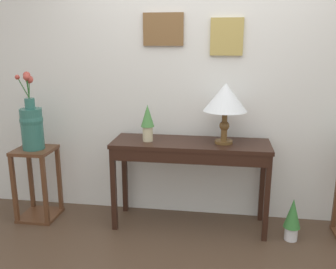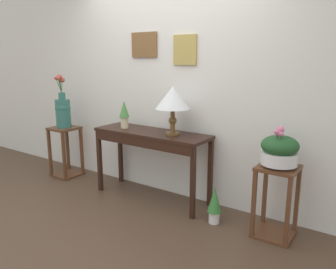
{
  "view_description": "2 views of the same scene",
  "coord_description": "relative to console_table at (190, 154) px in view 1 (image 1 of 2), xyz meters",
  "views": [
    {
      "loc": [
        0.19,
        -2.04,
        1.66
      ],
      "look_at": [
        -0.27,
        1.05,
        0.86
      ],
      "focal_mm": 39.08,
      "sensor_mm": 36.0,
      "label": 1
    },
    {
      "loc": [
        2.17,
        -1.87,
        1.6
      ],
      "look_at": [
        0.16,
        1.05,
        0.79
      ],
      "focal_mm": 35.73,
      "sensor_mm": 36.0,
      "label": 2
    }
  ],
  "objects": [
    {
      "name": "back_wall_with_art",
      "position": [
        0.07,
        0.33,
        0.71
      ],
      "size": [
        9.0,
        0.13,
        2.8
      ],
      "color": "silver",
      "rests_on": "ground"
    },
    {
      "name": "console_table",
      "position": [
        0.0,
        0.0,
        0.0
      ],
      "size": [
        1.38,
        0.44,
        0.8
      ],
      "color": "black",
      "rests_on": "ground"
    },
    {
      "name": "table_lamp",
      "position": [
        0.29,
        0.03,
        0.49
      ],
      "size": [
        0.37,
        0.37,
        0.52
      ],
      "color": "brown",
      "rests_on": "console_table"
    },
    {
      "name": "potted_plant_on_console",
      "position": [
        -0.38,
        -0.0,
        0.29
      ],
      "size": [
        0.12,
        0.12,
        0.33
      ],
      "color": "beige",
      "rests_on": "console_table"
    },
    {
      "name": "pedestal_stand_left",
      "position": [
        -1.45,
        -0.04,
        -0.35
      ],
      "size": [
        0.35,
        0.35,
        0.69
      ],
      "color": "#56331E",
      "rests_on": "ground"
    },
    {
      "name": "flower_vase_tall_left",
      "position": [
        -1.45,
        -0.04,
        0.24
      ],
      "size": [
        0.21,
        0.21,
        0.71
      ],
      "color": "#2D665B",
      "rests_on": "pedestal_stand_left"
    },
    {
      "name": "potted_plant_floor",
      "position": [
        0.88,
        -0.12,
        -0.48
      ],
      "size": [
        0.14,
        0.14,
        0.38
      ],
      "color": "silver",
      "rests_on": "ground"
    }
  ]
}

